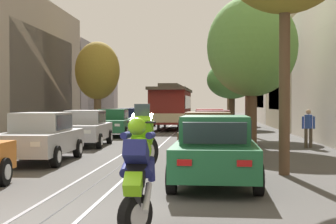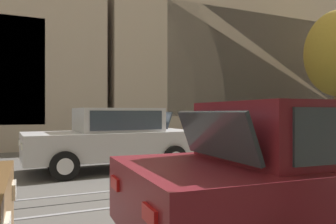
{
  "view_description": "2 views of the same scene",
  "coord_description": "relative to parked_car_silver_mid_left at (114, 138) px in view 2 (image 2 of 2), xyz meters",
  "views": [
    {
      "loc": [
        2.56,
        -7.31,
        1.84
      ],
      "look_at": [
        0.03,
        24.47,
        1.34
      ],
      "focal_mm": 51.78,
      "sensor_mm": 36.0,
      "label": 1
    },
    {
      "loc": [
        5.49,
        11.61,
        1.47
      ],
      "look_at": [
        -2.37,
        15.14,
        1.48
      ],
      "focal_mm": 35.16,
      "sensor_mm": 36.0,
      "label": 2
    }
  ],
  "objects": [
    {
      "name": "parked_car_silver_mid_left",
      "position": [
        0.0,
        0.0,
        0.0
      ],
      "size": [
        2.13,
        4.42,
        1.58
      ],
      "color": "#B7B7BC",
      "rests_on": "ground"
    },
    {
      "name": "parked_car_green_fourth_left",
      "position": [
        0.03,
        6.34,
        0.0
      ],
      "size": [
        2.12,
        4.41,
        1.58
      ],
      "color": "#1E6038",
      "rests_on": "ground"
    },
    {
      "name": "building_facade_left",
      "position": [
        -7.27,
        9.16,
        3.05
      ],
      "size": [
        4.94,
        50.77,
        8.73
      ],
      "color": "gray",
      "rests_on": "ground"
    },
    {
      "name": "parked_car_maroon_mid_right",
      "position": [
        5.68,
        0.78,
        0.0
      ],
      "size": [
        2.14,
        4.42,
        1.58
      ],
      "color": "maroon",
      "rests_on": "ground"
    }
  ]
}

